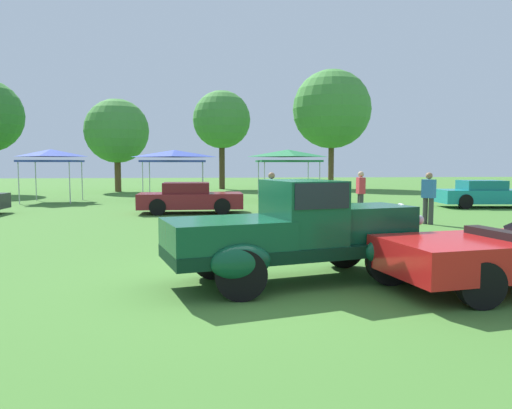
# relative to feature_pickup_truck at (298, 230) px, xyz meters

# --- Properties ---
(ground_plane) EXTENTS (120.00, 120.00, 0.00)m
(ground_plane) POSITION_rel_feature_pickup_truck_xyz_m (-0.65, -0.16, -0.87)
(ground_plane) COLOR #42752D
(feature_pickup_truck) EXTENTS (4.55, 2.65, 1.70)m
(feature_pickup_truck) POSITION_rel_feature_pickup_truck_xyz_m (0.00, 0.00, 0.00)
(feature_pickup_truck) COLOR black
(feature_pickup_truck) RESTS_ON ground_plane
(show_car_burgundy) EXTENTS (4.11, 1.75, 1.22)m
(show_car_burgundy) POSITION_rel_feature_pickup_truck_xyz_m (-2.18, 11.57, -0.27)
(show_car_burgundy) COLOR maroon
(show_car_burgundy) RESTS_ON ground_plane
(show_car_teal) EXTENTS (4.17, 2.05, 1.22)m
(show_car_teal) POSITION_rel_feature_pickup_truck_xyz_m (10.96, 12.79, -0.27)
(show_car_teal) COLOR teal
(show_car_teal) RESTS_ON ground_plane
(spectator_near_truck) EXTENTS (0.43, 0.46, 1.69)m
(spectator_near_truck) POSITION_rel_feature_pickup_truck_xyz_m (5.68, 7.21, 0.05)
(spectator_near_truck) COLOR #383838
(spectator_near_truck) RESTS_ON ground_plane
(spectator_between_cars) EXTENTS (0.36, 0.46, 1.69)m
(spectator_between_cars) POSITION_rel_feature_pickup_truck_xyz_m (0.62, 7.88, 0.05)
(spectator_between_cars) COLOR #7F7056
(spectator_between_cars) RESTS_ON ground_plane
(spectator_by_row) EXTENTS (0.24, 0.40, 1.69)m
(spectator_by_row) POSITION_rel_feature_pickup_truck_xyz_m (4.17, 9.56, 0.05)
(spectator_by_row) COLOR #383838
(spectator_by_row) RESTS_ON ground_plane
(canopy_tent_left_field) EXTENTS (2.68, 2.68, 2.71)m
(canopy_tent_left_field) POSITION_rel_feature_pickup_truck_xyz_m (-9.42, 18.04, 1.56)
(canopy_tent_left_field) COLOR #B7B7BC
(canopy_tent_left_field) RESTS_ON ground_plane
(canopy_tent_center_field) EXTENTS (3.38, 3.38, 2.71)m
(canopy_tent_center_field) POSITION_rel_feature_pickup_truck_xyz_m (-3.23, 18.91, 1.56)
(canopy_tent_center_field) COLOR #B7B7BC
(canopy_tent_center_field) RESTS_ON ground_plane
(canopy_tent_right_field) EXTENTS (3.12, 3.12, 2.71)m
(canopy_tent_right_field) POSITION_rel_feature_pickup_truck_xyz_m (2.78, 17.56, 1.56)
(canopy_tent_right_field) COLOR #B7B7BC
(canopy_tent_right_field) RESTS_ON ground_plane
(treeline_mid_left) EXTENTS (4.44, 4.44, 6.46)m
(treeline_mid_left) POSITION_rel_feature_pickup_truck_xyz_m (-7.70, 27.07, 3.35)
(treeline_mid_left) COLOR brown
(treeline_mid_left) RESTS_ON ground_plane
(treeline_center) EXTENTS (4.41, 4.41, 7.54)m
(treeline_center) POSITION_rel_feature_pickup_truck_xyz_m (-0.30, 29.85, 4.44)
(treeline_center) COLOR #47331E
(treeline_center) RESTS_ON ground_plane
(treeline_mid_right) EXTENTS (6.13, 6.13, 9.29)m
(treeline_mid_right) POSITION_rel_feature_pickup_truck_xyz_m (8.32, 29.87, 5.34)
(treeline_mid_right) COLOR brown
(treeline_mid_right) RESTS_ON ground_plane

